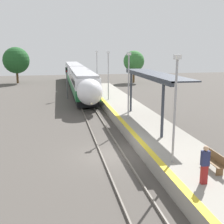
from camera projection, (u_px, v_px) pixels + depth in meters
ground_plane at (112, 155)px, 18.50m from camera, size 120.00×120.00×0.00m
rail_left at (101, 155)px, 18.35m from camera, size 0.08×90.00×0.15m
rail_right at (123, 153)px, 18.61m from camera, size 0.08×90.00×0.15m
train at (78, 77)px, 47.58m from camera, size 2.92×40.01×3.92m
platform_right at (165, 145)px, 19.09m from camera, size 4.03×64.00×0.90m
platform_bench at (215, 161)px, 13.98m from camera, size 0.44×1.60×0.89m
person_waiting at (205, 164)px, 12.47m from camera, size 0.36×0.24×1.80m
railway_signal at (67, 80)px, 38.75m from camera, size 0.28×0.28×4.38m
lamppost_near at (175, 103)px, 14.39m from camera, size 0.36×0.20×5.67m
lamppost_mid at (129, 82)px, 23.73m from camera, size 0.36×0.20×5.67m
lamppost_far at (108, 73)px, 33.06m from camera, size 0.36×0.20×5.67m
lamppost_farthest at (97, 67)px, 42.40m from camera, size 0.36×0.20×5.67m
station_canopy at (151, 77)px, 22.68m from camera, size 2.02×11.44×4.02m
background_tree_left at (16, 60)px, 56.40m from camera, size 5.26×5.26×7.24m
background_tree_right at (134, 61)px, 57.54m from camera, size 4.27×4.27×6.53m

